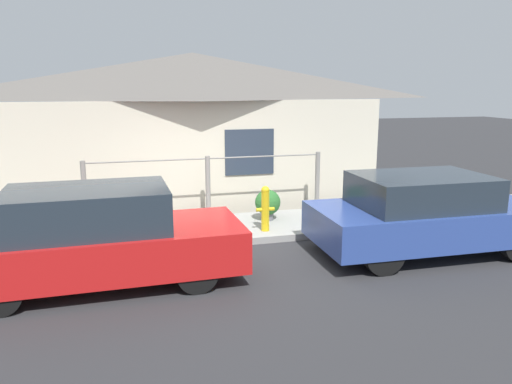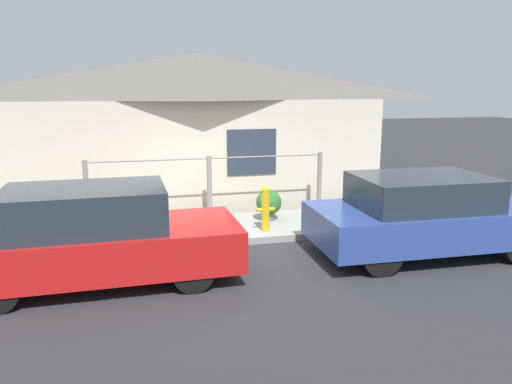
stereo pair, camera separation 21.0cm
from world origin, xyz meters
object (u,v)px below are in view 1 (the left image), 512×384
car_left (98,238)px  car_right (425,214)px  fire_hydrant (265,208)px  potted_plant_near_hydrant (268,203)px

car_left → car_right: bearing=-1.2°
fire_hydrant → car_left: bearing=-152.1°
car_left → fire_hydrant: 3.31m
car_right → fire_hydrant: size_ratio=4.58×
car_left → potted_plant_near_hydrant: (3.19, 2.27, -0.22)m
car_right → fire_hydrant: bearing=147.9°
car_right → fire_hydrant: 2.83m
car_left → fire_hydrant: bearing=26.7°
car_right → potted_plant_near_hydrant: bearing=133.9°
fire_hydrant → potted_plant_near_hydrant: size_ratio=1.37×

